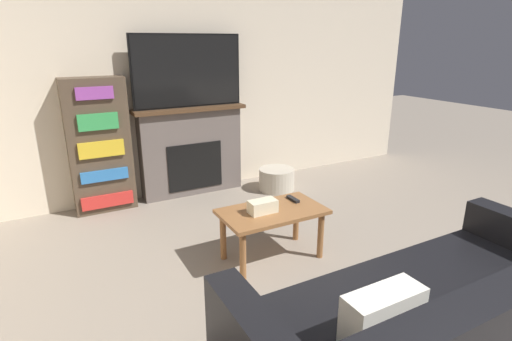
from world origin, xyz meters
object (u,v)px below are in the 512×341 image
object	(u,v)px
couch	(436,336)
tv	(188,71)
coffee_table	(272,218)
bookshelf	(100,146)
fireplace	(191,150)
storage_basket	(277,179)

from	to	relation	value
couch	tv	bearing A→B (deg)	92.37
couch	coffee_table	bearing A→B (deg)	93.19
bookshelf	coffee_table	bearing A→B (deg)	-59.09
coffee_table	fireplace	bearing A→B (deg)	91.65
couch	storage_basket	size ratio (longest dim) A/B	4.93
fireplace	storage_basket	distance (m)	1.06
couch	storage_basket	bearing A→B (deg)	74.64
fireplace	storage_basket	size ratio (longest dim) A/B	2.99
storage_basket	coffee_table	bearing A→B (deg)	-122.59
coffee_table	couch	bearing A→B (deg)	-86.81
tv	fireplace	bearing A→B (deg)	90.00
tv	bookshelf	size ratio (longest dim) A/B	0.89
tv	storage_basket	world-z (taller)	tv
coffee_table	bookshelf	xyz separation A→B (m)	(-1.03, 1.72, 0.32)
couch	fireplace	bearing A→B (deg)	92.36
fireplace	bookshelf	distance (m)	0.99
bookshelf	storage_basket	bearing A→B (deg)	-11.38
tv	storage_basket	size ratio (longest dim) A/B	2.89
fireplace	bookshelf	world-z (taller)	bookshelf
bookshelf	fireplace	bearing A→B (deg)	1.33
couch	coffee_table	xyz separation A→B (m)	(-0.08, 1.48, 0.07)
bookshelf	storage_basket	size ratio (longest dim) A/B	3.26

